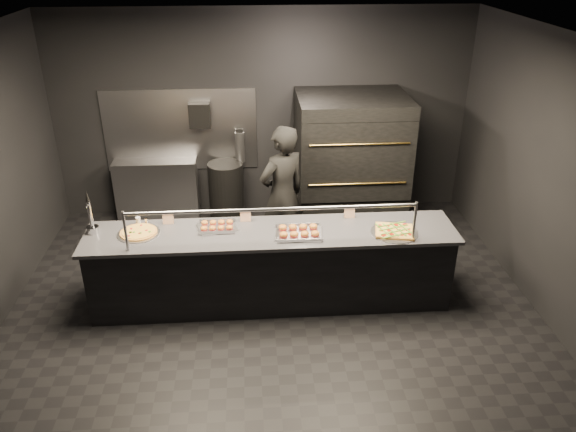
# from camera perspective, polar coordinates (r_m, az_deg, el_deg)

# --- Properties ---
(room) EXTENTS (6.04, 6.00, 3.00)m
(room) POSITION_cam_1_polar(r_m,az_deg,el_deg) (5.97, -2.02, 3.49)
(room) COLOR black
(room) RESTS_ON ground
(service_counter) EXTENTS (4.10, 0.78, 1.37)m
(service_counter) POSITION_cam_1_polar(r_m,az_deg,el_deg) (6.41, -1.65, -5.18)
(service_counter) COLOR black
(service_counter) RESTS_ON ground
(pizza_oven) EXTENTS (1.50, 1.23, 1.91)m
(pizza_oven) POSITION_cam_1_polar(r_m,az_deg,el_deg) (8.01, 6.30, 5.47)
(pizza_oven) COLOR black
(pizza_oven) RESTS_ON ground
(prep_shelf) EXTENTS (1.20, 0.35, 0.90)m
(prep_shelf) POSITION_cam_1_polar(r_m,az_deg,el_deg) (8.58, -13.13, 2.67)
(prep_shelf) COLOR #99999E
(prep_shelf) RESTS_ON ground
(towel_dispenser) EXTENTS (0.30, 0.20, 0.35)m
(towel_dispenser) POSITION_cam_1_polar(r_m,az_deg,el_deg) (8.19, -8.95, 10.10)
(towel_dispenser) COLOR black
(towel_dispenser) RESTS_ON room
(fire_extinguisher) EXTENTS (0.14, 0.14, 0.51)m
(fire_extinguisher) POSITION_cam_1_polar(r_m,az_deg,el_deg) (8.32, -4.91, 7.05)
(fire_extinguisher) COLOR #B2B2B7
(fire_extinguisher) RESTS_ON room
(beer_tap) EXTENTS (0.13, 0.19, 0.51)m
(beer_tap) POSITION_cam_1_polar(r_m,az_deg,el_deg) (6.45, -19.34, -0.48)
(beer_tap) COLOR silver
(beer_tap) RESTS_ON service_counter
(round_pizza) EXTENTS (0.46, 0.46, 0.03)m
(round_pizza) POSITION_cam_1_polar(r_m,az_deg,el_deg) (6.34, -14.93, -1.63)
(round_pizza) COLOR silver
(round_pizza) RESTS_ON service_counter
(slider_tray_a) EXTENTS (0.48, 0.40, 0.07)m
(slider_tray_a) POSITION_cam_1_polar(r_m,az_deg,el_deg) (6.29, -7.23, -1.03)
(slider_tray_a) COLOR silver
(slider_tray_a) RESTS_ON service_counter
(slider_tray_b) EXTENTS (0.54, 0.42, 0.08)m
(slider_tray_b) POSITION_cam_1_polar(r_m,az_deg,el_deg) (6.11, 1.10, -1.62)
(slider_tray_b) COLOR silver
(slider_tray_b) RESTS_ON service_counter
(square_pizza) EXTENTS (0.51, 0.51, 0.05)m
(square_pizza) POSITION_cam_1_polar(r_m,az_deg,el_deg) (6.25, 10.74, -1.55)
(square_pizza) COLOR silver
(square_pizza) RESTS_ON service_counter
(condiment_jar) EXTENTS (0.14, 0.05, 0.09)m
(condiment_jar) POSITION_cam_1_polar(r_m,az_deg,el_deg) (6.53, -14.73, -0.48)
(condiment_jar) COLOR silver
(condiment_jar) RESTS_ON service_counter
(tent_cards) EXTENTS (2.19, 0.04, 0.15)m
(tent_cards) POSITION_cam_1_polar(r_m,az_deg,el_deg) (6.39, -3.37, 0.14)
(tent_cards) COLOR white
(tent_cards) RESTS_ON service_counter
(trash_bin) EXTENTS (0.52, 0.52, 0.87)m
(trash_bin) POSITION_cam_1_polar(r_m,az_deg,el_deg) (8.39, -6.28, 2.55)
(trash_bin) COLOR black
(trash_bin) RESTS_ON ground
(worker) EXTENTS (0.79, 0.72, 1.81)m
(worker) POSITION_cam_1_polar(r_m,az_deg,el_deg) (7.07, -0.59, 2.13)
(worker) COLOR black
(worker) RESTS_ON ground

